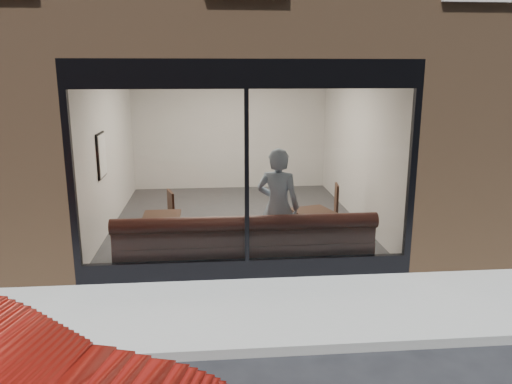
{
  "coord_description": "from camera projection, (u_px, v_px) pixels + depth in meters",
  "views": [
    {
      "loc": [
        -0.5,
        -4.92,
        3.04
      ],
      "look_at": [
        0.17,
        2.4,
        1.25
      ],
      "focal_mm": 35.0,
      "sensor_mm": 36.0,
      "label": 1
    }
  ],
  "objects": [
    {
      "name": "cafe_wall_right",
      "position": [
        357.0,
        143.0,
        10.2
      ],
      "size": [
        0.0,
        6.0,
        6.0
      ],
      "primitive_type": "plane",
      "rotation": [
        1.57,
        0.0,
        -1.57
      ],
      "color": "silver",
      "rests_on": "ground"
    },
    {
      "name": "cafe_chair_right",
      "position": [
        326.0,
        220.0,
        9.61
      ],
      "size": [
        0.42,
        0.42,
        0.04
      ],
      "primitive_type": "cube",
      "rotation": [
        0.0,
        0.0,
        3.01
      ],
      "color": "#301C13",
      "rests_on": "cafe_floor"
    },
    {
      "name": "wall_poster",
      "position": [
        102.0,
        155.0,
        8.94
      ],
      "size": [
        0.02,
        0.56,
        0.75
      ],
      "primitive_type": "cube",
      "color": "white",
      "rests_on": "cafe_wall_left"
    },
    {
      "name": "cafe_table_left",
      "position": [
        162.0,
        216.0,
        8.14
      ],
      "size": [
        0.61,
        0.61,
        0.04
      ],
      "primitive_type": "cube",
      "rotation": [
        0.0,
        0.0,
        0.02
      ],
      "color": "#301C13",
      "rests_on": "cafe_floor"
    },
    {
      "name": "sidewalk_near",
      "position": [
        253.0,
        310.0,
        6.49
      ],
      "size": [
        40.0,
        2.0,
        0.01
      ],
      "primitive_type": "cube",
      "color": "gray",
      "rests_on": "ground"
    },
    {
      "name": "cafe_wall_left",
      "position": [
        109.0,
        146.0,
        9.77
      ],
      "size": [
        0.0,
        6.0,
        6.0
      ],
      "primitive_type": "plane",
      "rotation": [
        1.57,
        0.0,
        1.57
      ],
      "color": "silver",
      "rests_on": "ground"
    },
    {
      "name": "storefront_glass",
      "position": [
        247.0,
        178.0,
        7.11
      ],
      "size": [
        4.8,
        0.0,
        4.8
      ],
      "primitive_type": "plane",
      "rotation": [
        1.57,
        0.0,
        0.0
      ],
      "color": "white",
      "rests_on": "storefront_kick"
    },
    {
      "name": "person",
      "position": [
        278.0,
        207.0,
        7.91
      ],
      "size": [
        0.8,
        0.67,
        1.88
      ],
      "primitive_type": "imported",
      "rotation": [
        0.0,
        0.0,
        2.77
      ],
      "color": "#96ADC4",
      "rests_on": "cafe_floor"
    },
    {
      "name": "ground",
      "position": [
        261.0,
        353.0,
        5.53
      ],
      "size": [
        120.0,
        120.0,
        0.0
      ],
      "primitive_type": "plane",
      "color": "black",
      "rests_on": "ground"
    },
    {
      "name": "cafe_chair_left",
      "position": [
        161.0,
        230.0,
        8.99
      ],
      "size": [
        0.55,
        0.55,
        0.04
      ],
      "primitive_type": "cube",
      "rotation": [
        0.0,
        0.0,
        3.42
      ],
      "color": "#301C13",
      "rests_on": "cafe_floor"
    },
    {
      "name": "cafe_ceiling",
      "position": [
        235.0,
        63.0,
        9.61
      ],
      "size": [
        6.0,
        6.0,
        0.0
      ],
      "primitive_type": "plane",
      "rotation": [
        3.14,
        0.0,
        0.0
      ],
      "color": "white",
      "rests_on": "host_building_upper"
    },
    {
      "name": "host_building_pier_right",
      "position": [
        371.0,
        126.0,
        13.22
      ],
      "size": [
        2.5,
        12.0,
        3.2
      ],
      "primitive_type": "cube",
      "color": "brown",
      "rests_on": "ground"
    },
    {
      "name": "banquette",
      "position": [
        245.0,
        255.0,
        7.84
      ],
      "size": [
        4.0,
        0.55,
        0.45
      ],
      "primitive_type": "cube",
      "color": "#391715",
      "rests_on": "cafe_floor"
    },
    {
      "name": "host_building_backfill",
      "position": [
        226.0,
        117.0,
        15.79
      ],
      "size": [
        5.0,
        6.0,
        3.2
      ],
      "primitive_type": "cube",
      "color": "brown",
      "rests_on": "ground"
    },
    {
      "name": "storefront_header",
      "position": [
        246.0,
        74.0,
        6.8
      ],
      "size": [
        5.0,
        0.1,
        0.4
      ],
      "primitive_type": "cube",
      "color": "black",
      "rests_on": "host_building_upper"
    },
    {
      "name": "storefront_mullion",
      "position": [
        247.0,
        178.0,
        7.14
      ],
      "size": [
        0.06,
        0.1,
        2.5
      ],
      "primitive_type": "cube",
      "color": "black",
      "rests_on": "storefront_kick"
    },
    {
      "name": "kerb_near",
      "position": [
        261.0,
        350.0,
        5.46
      ],
      "size": [
        40.0,
        0.1,
        0.12
      ],
      "primitive_type": "cube",
      "color": "gray",
      "rests_on": "ground"
    },
    {
      "name": "host_building_pier_left",
      "position": [
        81.0,
        129.0,
        12.56
      ],
      "size": [
        2.5,
        12.0,
        3.2
      ],
      "primitive_type": "cube",
      "color": "brown",
      "rests_on": "ground"
    },
    {
      "name": "cafe_table_right",
      "position": [
        313.0,
        212.0,
        8.36
      ],
      "size": [
        0.77,
        0.77,
        0.04
      ],
      "primitive_type": "cube",
      "rotation": [
        0.0,
        0.0,
        0.29
      ],
      "color": "#301C13",
      "rests_on": "cafe_floor"
    },
    {
      "name": "cafe_wall_back",
      "position": [
        230.0,
        128.0,
        12.88
      ],
      "size": [
        5.0,
        0.0,
        5.0
      ],
      "primitive_type": "plane",
      "rotation": [
        1.57,
        0.0,
        0.0
      ],
      "color": "silver",
      "rests_on": "ground"
    },
    {
      "name": "storefront_kick",
      "position": [
        247.0,
        269.0,
        7.47
      ],
      "size": [
        5.0,
        0.1,
        0.3
      ],
      "primitive_type": "cube",
      "color": "black",
      "rests_on": "ground"
    },
    {
      "name": "cafe_floor",
      "position": [
        237.0,
        220.0,
        10.36
      ],
      "size": [
        6.0,
        6.0,
        0.0
      ],
      "primitive_type": "plane",
      "color": "#2D2D30",
      "rests_on": "ground"
    }
  ]
}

